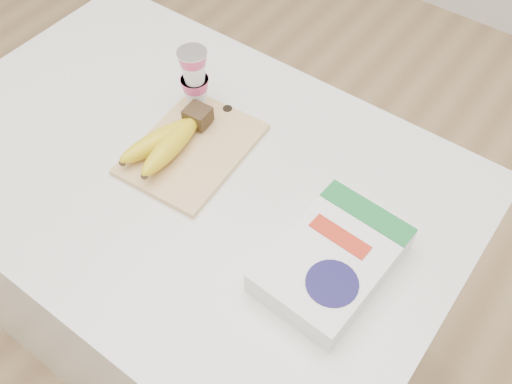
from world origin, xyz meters
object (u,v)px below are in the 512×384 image
(table, at_px, (200,271))
(cereal_box, at_px, (332,260))
(yogurt_stack, at_px, (194,77))
(bananas, at_px, (169,140))
(cutting_board, at_px, (192,149))

(table, xyz_separation_m, cereal_box, (0.35, -0.03, 0.44))
(yogurt_stack, bearing_deg, bananas, -74.31)
(cutting_board, height_order, yogurt_stack, yogurt_stack)
(cutting_board, distance_m, bananas, 0.05)
(cutting_board, height_order, cereal_box, cereal_box)
(bananas, height_order, cereal_box, bananas)
(cutting_board, xyz_separation_m, bananas, (-0.03, -0.03, 0.03))
(cereal_box, bearing_deg, bananas, 177.75)
(yogurt_stack, bearing_deg, cutting_board, -55.10)
(table, relative_size, cutting_board, 4.08)
(table, relative_size, bananas, 5.16)
(bananas, xyz_separation_m, yogurt_stack, (-0.03, 0.12, 0.05))
(cutting_board, xyz_separation_m, yogurt_stack, (-0.07, 0.10, 0.08))
(table, bearing_deg, cereal_box, -4.44)
(table, distance_m, bananas, 0.45)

